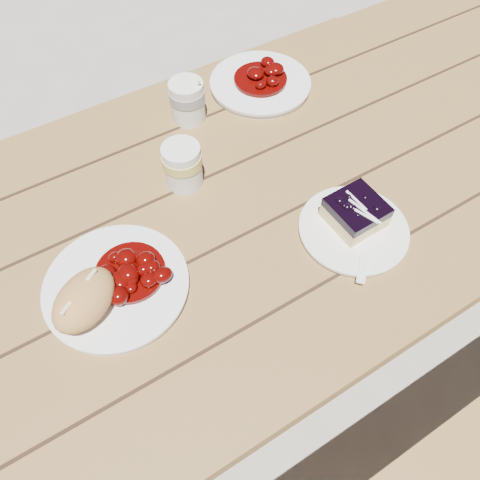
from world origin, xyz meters
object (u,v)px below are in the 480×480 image
dessert_plate (353,230)px  second_plate (260,84)px  coffee_cup (188,101)px  blueberry_cake (356,212)px  second_cup (183,166)px  bread_roll (84,300)px  main_plate (117,286)px  picnic_table (242,242)px

dessert_plate → second_plate: 0.45m
coffee_cup → blueberry_cake: bearing=-73.6°
second_plate → second_cup: size_ratio=2.50×
bread_roll → coffee_cup: bearing=43.0°
coffee_cup → second_cup: bearing=-120.6°
bread_roll → second_cup: size_ratio=1.33×
main_plate → blueberry_cake: size_ratio=2.58×
blueberry_cake → second_cup: (-0.22, 0.26, 0.01)m
picnic_table → main_plate: (-0.29, -0.06, 0.17)m
blueberry_cake → coffee_cup: (-0.12, 0.42, 0.01)m
dessert_plate → coffee_cup: 0.45m
blueberry_cake → second_plate: blueberry_cake is taller
second_plate → blueberry_cake: bearing=-99.3°
second_plate → second_cup: second_cup is taller
picnic_table → main_plate: bearing=-167.8°
main_plate → blueberry_cake: (0.43, -0.10, 0.03)m
bread_roll → blueberry_cake: bearing=-9.5°
picnic_table → second_cup: size_ratio=21.58×
blueberry_cake → coffee_cup: size_ratio=1.02×
main_plate → second_plate: (0.50, 0.33, 0.00)m
dessert_plate → bread_roll: bearing=168.5°
bread_roll → dessert_plate: bread_roll is taller
main_plate → second_cup: bearing=36.3°
blueberry_cake → coffee_cup: 0.44m
picnic_table → main_plate: size_ratio=8.25×
second_plate → second_cup: 0.34m
main_plate → second_cup: 0.27m
bread_roll → blueberry_cake: size_ratio=1.31×
bread_roll → blueberry_cake: 0.50m
bread_roll → dessert_plate: 0.49m
dessert_plate → second_cup: size_ratio=2.14×
blueberry_cake → bread_roll: bearing=169.1°
main_plate → coffee_cup: 0.45m
second_plate → coffee_cup: bearing=-177.5°
main_plate → picnic_table: bearing=12.2°
second_plate → picnic_table: bearing=-128.8°
bread_roll → second_cup: 0.32m
picnic_table → second_plate: second_plate is taller
main_plate → coffee_cup: (0.31, 0.32, 0.04)m
blueberry_cake → coffee_cup: bearing=105.0°
picnic_table → bread_roll: bread_roll is taller
dessert_plate → second_cup: 0.35m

